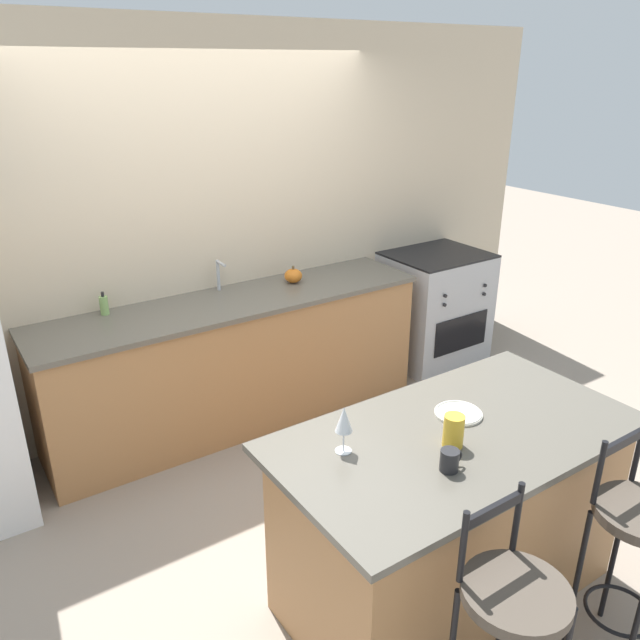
# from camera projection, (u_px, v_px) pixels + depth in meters

# --- Properties ---
(ground_plane) EXTENTS (18.00, 18.00, 0.00)m
(ground_plane) POSITION_uv_depth(u_px,v_px,m) (264.00, 440.00, 4.31)
(ground_plane) COLOR gray
(wall_back) EXTENTS (6.00, 0.07, 2.70)m
(wall_back) POSITION_uv_depth(u_px,v_px,m) (209.00, 229.00, 4.33)
(wall_back) COLOR beige
(wall_back) RESTS_ON ground_plane
(back_counter) EXTENTS (2.72, 0.68, 0.93)m
(back_counter) POSITION_uv_depth(u_px,v_px,m) (236.00, 360.00, 4.42)
(back_counter) COLOR #A87547
(back_counter) RESTS_ON ground_plane
(sink_faucet) EXTENTS (0.02, 0.13, 0.22)m
(sink_faucet) POSITION_uv_depth(u_px,v_px,m) (219.00, 272.00, 4.34)
(sink_faucet) COLOR #ADAFB5
(sink_faucet) RESTS_ON back_counter
(kitchen_island) EXTENTS (1.67, 0.89, 0.91)m
(kitchen_island) POSITION_uv_depth(u_px,v_px,m) (450.00, 514.00, 2.92)
(kitchen_island) COLOR #A87547
(kitchen_island) RESTS_ON ground_plane
(oven_range) EXTENTS (0.80, 0.69, 0.95)m
(oven_range) POSITION_uv_depth(u_px,v_px,m) (433.00, 307.00, 5.34)
(oven_range) COLOR #ADAFB5
(oven_range) RESTS_ON ground_plane
(bar_stool_near) EXTENTS (0.38, 0.38, 1.07)m
(bar_stool_near) POSITION_uv_depth(u_px,v_px,m) (510.00, 621.00, 2.17)
(bar_stool_near) COLOR black
(bar_stool_near) RESTS_ON ground_plane
(bar_stool_far) EXTENTS (0.38, 0.38, 1.07)m
(bar_stool_far) POSITION_uv_depth(u_px,v_px,m) (635.00, 538.00, 2.54)
(bar_stool_far) COLOR black
(bar_stool_far) RESTS_ON ground_plane
(dinner_plate) EXTENTS (0.22, 0.22, 0.02)m
(dinner_plate) POSITION_uv_depth(u_px,v_px,m) (458.00, 413.00, 2.88)
(dinner_plate) COLOR beige
(dinner_plate) RESTS_ON kitchen_island
(wine_glass) EXTENTS (0.07, 0.07, 0.21)m
(wine_glass) POSITION_uv_depth(u_px,v_px,m) (344.00, 420.00, 2.55)
(wine_glass) COLOR white
(wine_glass) RESTS_ON kitchen_island
(coffee_mug) EXTENTS (0.11, 0.08, 0.09)m
(coffee_mug) POSITION_uv_depth(u_px,v_px,m) (450.00, 460.00, 2.47)
(coffee_mug) COLOR #232326
(coffee_mug) RESTS_ON kitchen_island
(tumbler_cup) EXTENTS (0.09, 0.09, 0.14)m
(tumbler_cup) POSITION_uv_depth(u_px,v_px,m) (454.00, 431.00, 2.62)
(tumbler_cup) COLOR gold
(tumbler_cup) RESTS_ON kitchen_island
(pumpkin_decoration) EXTENTS (0.13, 0.13, 0.13)m
(pumpkin_decoration) POSITION_uv_depth(u_px,v_px,m) (293.00, 276.00, 4.54)
(pumpkin_decoration) COLOR orange
(pumpkin_decoration) RESTS_ON back_counter
(soap_bottle) EXTENTS (0.05, 0.05, 0.15)m
(soap_bottle) POSITION_uv_depth(u_px,v_px,m) (104.00, 305.00, 3.96)
(soap_bottle) COLOR #89B260
(soap_bottle) RESTS_ON back_counter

